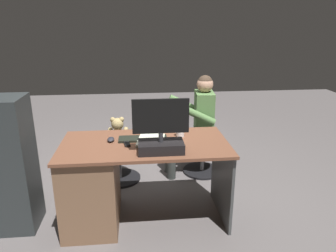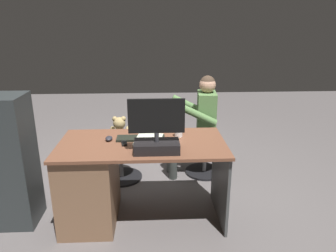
{
  "view_description": "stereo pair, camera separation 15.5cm",
  "coord_description": "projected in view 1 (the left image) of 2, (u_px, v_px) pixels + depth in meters",
  "views": [
    {
      "loc": [
        0.06,
        2.88,
        1.72
      ],
      "look_at": [
        -0.24,
        -0.06,
        0.74
      ],
      "focal_mm": 33.88,
      "sensor_mm": 36.0,
      "label": 1
    },
    {
      "loc": [
        -0.1,
        2.89,
        1.72
      ],
      "look_at": [
        -0.24,
        -0.06,
        0.74
      ],
      "focal_mm": 33.88,
      "sensor_mm": 36.0,
      "label": 2
    }
  ],
  "objects": [
    {
      "name": "keyboard",
      "position": [
        143.0,
        139.0,
        2.76
      ],
      "size": [
        0.42,
        0.14,
        0.02
      ],
      "primitive_type": "cube",
      "color": "black",
      "rests_on": "desk"
    },
    {
      "name": "office_chair_teddy",
      "position": [
        119.0,
        159.0,
        3.56
      ],
      "size": [
        0.46,
        0.46,
        0.43
      ],
      "color": "black",
      "rests_on": "ground_plane"
    },
    {
      "name": "notebook_binder",
      "position": [
        151.0,
        140.0,
        2.72
      ],
      "size": [
        0.27,
        0.33,
        0.02
      ],
      "primitive_type": "cube",
      "rotation": [
        0.0,
        0.0,
        -0.16
      ],
      "color": "beige",
      "rests_on": "desk"
    },
    {
      "name": "visitor_chair",
      "position": [
        202.0,
        152.0,
        3.74
      ],
      "size": [
        0.45,
        0.45,
        0.43
      ],
      "color": "black",
      "rests_on": "ground_plane"
    },
    {
      "name": "equipment_rack",
      "position": [
        5.0,
        166.0,
        2.63
      ],
      "size": [
        0.44,
        0.36,
        1.16
      ],
      "primitive_type": "cube",
      "color": "#2C3233",
      "rests_on": "ground_plane"
    },
    {
      "name": "tv_remote",
      "position": [
        127.0,
        143.0,
        2.67
      ],
      "size": [
        0.07,
        0.16,
        0.02
      ],
      "primitive_type": "cube",
      "rotation": [
        0.0,
        0.0,
        0.17
      ],
      "color": "black",
      "rests_on": "desk"
    },
    {
      "name": "desk",
      "position": [
        103.0,
        181.0,
        2.77
      ],
      "size": [
        1.43,
        0.74,
        0.74
      ],
      "color": "brown",
      "rests_on": "ground_plane"
    },
    {
      "name": "computer_mouse",
      "position": [
        111.0,
        139.0,
        2.72
      ],
      "size": [
        0.06,
        0.1,
        0.04
      ],
      "primitive_type": "ellipsoid",
      "color": "#2B2A31",
      "rests_on": "desk"
    },
    {
      "name": "monitor",
      "position": [
        161.0,
        136.0,
        2.48
      ],
      "size": [
        0.44,
        0.21,
        0.43
      ],
      "color": "black",
      "rests_on": "desk"
    },
    {
      "name": "person",
      "position": [
        196.0,
        119.0,
        3.59
      ],
      "size": [
        0.56,
        0.51,
        1.16
      ],
      "color": "#598148",
      "rests_on": "ground_plane"
    },
    {
      "name": "cup",
      "position": [
        180.0,
        131.0,
        2.84
      ],
      "size": [
        0.07,
        0.07,
        0.09
      ],
      "primitive_type": "cylinder",
      "color": "white",
      "rests_on": "desk"
    },
    {
      "name": "teddy_bear",
      "position": [
        118.0,
        132.0,
        3.47
      ],
      "size": [
        0.22,
        0.23,
        0.31
      ],
      "color": "tan",
      "rests_on": "office_chair_teddy"
    },
    {
      "name": "ground_plane",
      "position": [
        145.0,
        197.0,
        3.27
      ],
      "size": [
        10.0,
        10.0,
        0.0
      ],
      "primitive_type": "plane",
      "color": "#615B5A"
    }
  ]
}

